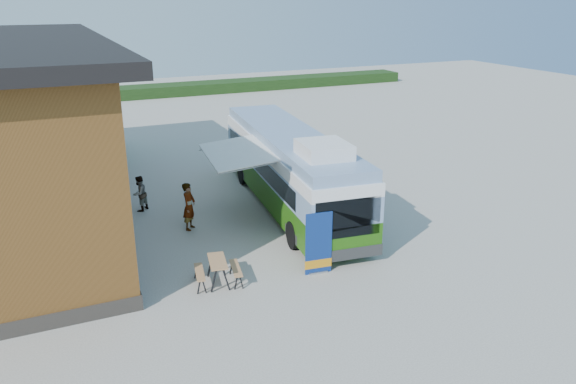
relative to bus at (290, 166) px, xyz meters
name	(u,v)px	position (x,y,z in m)	size (l,w,h in m)	color
ground	(329,270)	(-1.28, -6.21, -1.91)	(100.00, 100.00, 0.00)	#BCB7AD
hedge	(220,87)	(6.72, 31.79, -1.41)	(40.00, 3.00, 1.00)	#264419
bus	(290,166)	(0.00, 0.00, 0.00)	(4.09, 13.21, 4.00)	#377513
awning	(244,152)	(-2.24, -0.34, 1.00)	(3.27, 4.78, 0.54)	white
banner	(319,249)	(-1.75, -6.28, -0.99)	(0.98, 0.25, 2.25)	navy
picnic_table	(218,266)	(-5.13, -5.57, -1.28)	(1.69, 1.56, 0.85)	#A7764F
person_a	(189,206)	(-4.80, -0.66, -0.91)	(0.73, 0.48, 1.99)	#999999
person_b	(140,194)	(-6.28, 2.28, -1.11)	(0.78, 0.61, 1.60)	#999999
slurry_tanker	(95,132)	(-6.98, 12.90, -0.55)	(2.45, 6.38, 2.37)	#268D19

